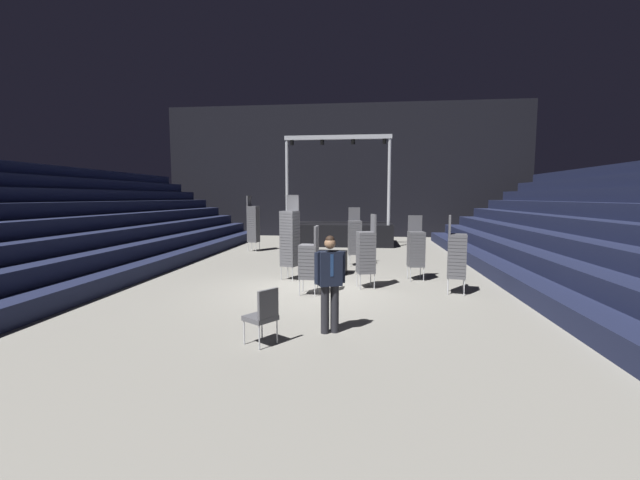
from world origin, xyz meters
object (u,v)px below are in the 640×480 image
chair_stack_front_right (309,260)px  chair_stack_mid_left (355,237)px  chair_stack_mid_right (457,255)px  equipment_road_case (332,262)px  chair_stack_mid_centre (253,224)px  chair_stack_rear_left (366,251)px  stage_riser (339,232)px  chair_stack_rear_right (416,248)px  man_with_tie (330,278)px  chair_stack_front_left (290,238)px  loose_chair_near_man (263,313)px

chair_stack_front_right → chair_stack_mid_left: chair_stack_mid_left is taller
chair_stack_mid_left → chair_stack_mid_right: 4.77m
chair_stack_mid_right → equipment_road_case: 4.10m
chair_stack_mid_centre → chair_stack_rear_left: (5.02, -6.99, -0.25)m
stage_riser → chair_stack_mid_left: 6.75m
chair_stack_mid_right → chair_stack_rear_right: chair_stack_mid_right is taller
chair_stack_mid_right → chair_stack_mid_centre: 10.37m
man_with_tie → chair_stack_front_right: bearing=-97.1°
stage_riser → chair_stack_front_left: stage_riser is taller
equipment_road_case → stage_riser: bearing=92.3°
chair_stack_mid_right → loose_chair_near_man: size_ratio=2.08×
chair_stack_mid_left → equipment_road_case: (-0.66, -1.64, -0.67)m
chair_stack_front_right → loose_chair_near_man: size_ratio=1.81×
chair_stack_front_right → chair_stack_rear_left: size_ratio=0.87×
chair_stack_mid_left → equipment_road_case: bearing=58.5°
chair_stack_rear_right → equipment_road_case: size_ratio=2.09×
chair_stack_rear_left → equipment_road_case: size_ratio=2.18×
chair_stack_mid_left → equipment_road_case: chair_stack_mid_left is taller
man_with_tie → chair_stack_rear_left: (0.63, 3.74, -0.00)m
equipment_road_case → loose_chair_near_man: 6.43m
chair_stack_front_right → chair_stack_rear_right: (2.84, 2.11, 0.08)m
chair_stack_front_left → chair_stack_rear_right: bearing=-155.1°
man_with_tie → chair_stack_front_right: (-0.77, 2.83, -0.13)m
man_with_tie → chair_stack_front_left: chair_stack_front_left is taller
chair_stack_front_right → chair_stack_mid_left: (1.00, 4.47, 0.17)m
chair_stack_mid_left → chair_stack_mid_centre: chair_stack_mid_centre is taller
chair_stack_front_left → stage_riser: bearing=-75.2°
stage_riser → chair_stack_mid_left: bearing=-81.5°
chair_stack_front_left → chair_stack_rear_left: bearing=178.0°
stage_riser → chair_stack_front_right: 11.13m
chair_stack_mid_left → loose_chair_near_man: (-1.25, -8.03, -0.49)m
man_with_tie → chair_stack_mid_right: (2.87, 3.32, -0.00)m
stage_riser → chair_stack_mid_right: bearing=-71.2°
chair_stack_front_left → chair_stack_mid_left: 3.24m
chair_stack_front_right → chair_stack_front_left: bearing=28.3°
equipment_road_case → chair_stack_mid_left: bearing=67.9°
chair_stack_front_left → chair_stack_front_right: size_ratio=1.45×
man_with_tie → chair_stack_rear_left: size_ratio=0.89×
chair_stack_mid_centre → chair_stack_rear_left: bearing=45.5°
chair_stack_mid_left → loose_chair_near_man: size_ratio=2.17×
chair_stack_front_left → chair_stack_mid_left: (1.81, 2.68, -0.21)m
stage_riser → chair_stack_rear_left: size_ratio=2.75×
chair_stack_mid_centre → equipment_road_case: bearing=47.8°
chair_stack_front_right → loose_chair_near_man: bearing=179.7°
man_with_tie → chair_stack_rear_left: chair_stack_rear_left is taller
chair_stack_front_right → chair_stack_mid_left: bearing=-8.8°
chair_stack_mid_centre → loose_chair_near_man: size_ratio=2.62×
chair_stack_front_left → loose_chair_near_man: 5.43m
chair_stack_mid_centre → chair_stack_mid_right: bearing=54.2°
chair_stack_mid_right → chair_stack_front_left: bearing=-96.2°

